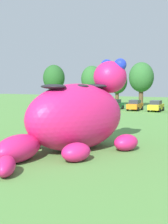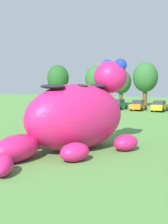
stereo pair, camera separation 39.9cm
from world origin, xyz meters
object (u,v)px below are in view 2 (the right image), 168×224
(car_green, at_px, (118,104))
(car_yellow, at_px, (160,106))
(spectator_near_inflatable, at_px, (105,110))
(giant_inflatable_creature, at_px, (77,116))
(car_orange, at_px, (139,105))

(car_green, xyz_separation_m, car_yellow, (6.99, -0.13, 0.00))
(car_green, distance_m, spectator_near_inflatable, 10.77)
(giant_inflatable_creature, relative_size, car_orange, 2.98)
(car_green, bearing_deg, spectator_near_inflatable, -76.88)
(giant_inflatable_creature, height_order, spectator_near_inflatable, giant_inflatable_creature)
(spectator_near_inflatable, bearing_deg, car_orange, 84.24)
(car_green, height_order, car_orange, same)
(spectator_near_inflatable, bearing_deg, giant_inflatable_creature, -69.42)
(car_orange, bearing_deg, giant_inflatable_creature, -78.14)
(car_green, xyz_separation_m, spectator_near_inflatable, (2.45, -10.49, -0.01))
(car_orange, distance_m, car_yellow, 3.49)
(car_orange, bearing_deg, spectator_near_inflatable, -95.76)
(giant_inflatable_creature, bearing_deg, spectator_near_inflatable, 110.58)
(car_green, bearing_deg, car_orange, 0.21)
(car_green, bearing_deg, car_yellow, -1.03)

